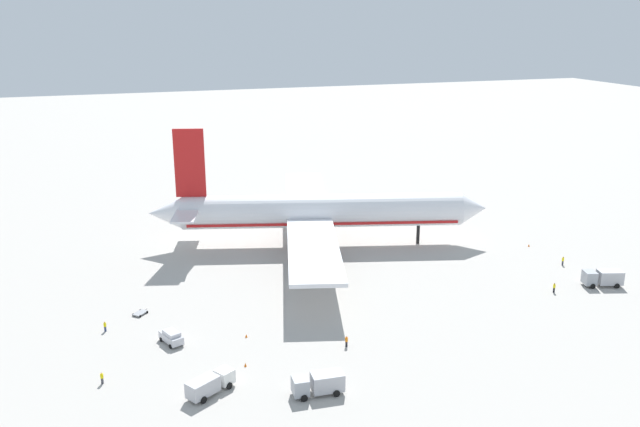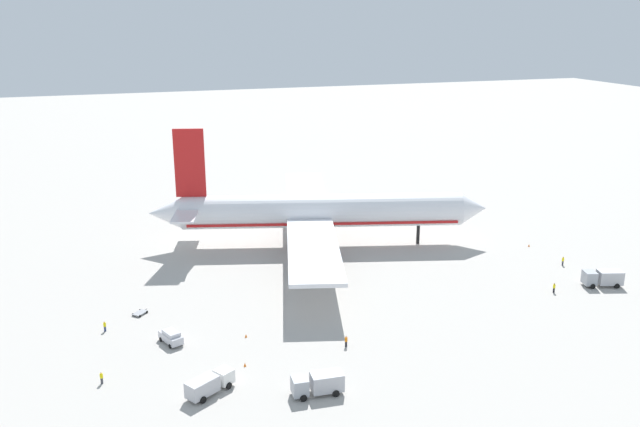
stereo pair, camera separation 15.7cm
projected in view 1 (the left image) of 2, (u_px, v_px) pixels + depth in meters
The scene contains 15 objects.
ground_plane at pixel (323, 245), 137.92m from camera, with size 600.00×600.00×0.00m, color #ADA8A0.
airliner at pixel (317, 212), 135.63m from camera, with size 68.34×73.52×24.54m.
service_truck_0 at pixel (603, 277), 116.85m from camera, with size 7.11×4.21×2.82m.
service_truck_1 at pixel (319, 383), 83.45m from camera, with size 6.63×2.93×2.72m.
service_truck_2 at pixel (210, 384), 83.58m from camera, with size 6.76×5.29×2.47m.
service_van at pixel (171, 337), 96.55m from camera, with size 3.33×4.66×1.97m.
baggage_cart_0 at pixel (140, 313), 106.00m from camera, with size 2.56×2.59×0.40m.
ground_worker_0 at pixel (105, 326), 100.22m from camera, with size 0.55×0.55×1.61m.
ground_worker_1 at pixel (346, 341), 95.57m from camera, with size 0.53×0.53×1.69m.
ground_worker_3 at pixel (102, 378), 85.98m from camera, with size 0.53×0.53×1.65m.
ground_worker_4 at pixel (554, 288), 114.24m from camera, with size 0.51×0.51×1.73m.
ground_worker_5 at pixel (563, 261), 126.69m from camera, with size 0.57×0.57×1.76m.
traffic_cone_0 at pixel (245, 365), 90.35m from camera, with size 0.36×0.36×0.55m, color orange.
traffic_cone_1 at pixel (529, 245), 137.06m from camera, with size 0.36×0.36×0.55m, color orange.
traffic_cone_2 at pixel (246, 336), 98.49m from camera, with size 0.36×0.36×0.55m, color orange.
Camera 1 is at (-41.57, -123.42, 45.87)m, focal length 37.39 mm.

